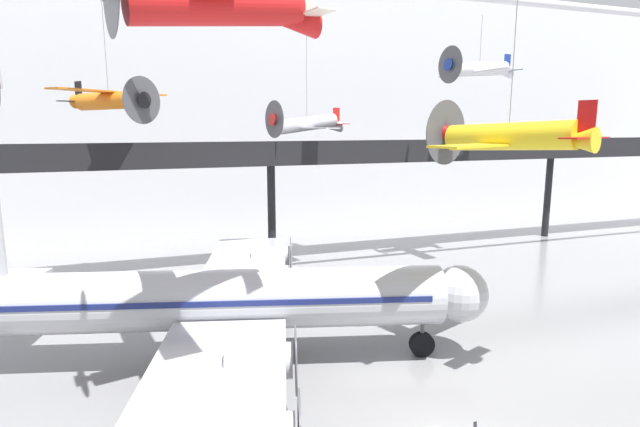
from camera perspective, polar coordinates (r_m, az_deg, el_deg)
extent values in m
cube|color=silver|center=(55.30, -8.78, 11.34)|extent=(140.00, 3.00, 26.35)
cube|color=black|center=(42.30, -5.35, 6.20)|extent=(110.00, 3.20, 0.90)
cube|color=black|center=(40.75, -4.85, 7.47)|extent=(110.00, 0.12, 1.10)
cylinder|color=black|center=(43.80, -5.55, 0.09)|extent=(0.70, 0.70, 8.56)
cylinder|color=black|center=(58.63, 24.57, 1.75)|extent=(0.70, 0.70, 8.56)
cylinder|color=#B7BABF|center=(25.50, -11.71, -9.60)|extent=(22.38, 8.65, 2.97)
sphere|color=#B7BABF|center=(26.76, 15.65, -8.81)|extent=(2.91, 2.91, 2.91)
cube|color=navy|center=(25.40, -11.73, -8.97)|extent=(20.88, 8.30, 0.27)
cube|color=#B7BABF|center=(33.80, -8.43, -5.76)|extent=(8.72, 15.17, 0.28)
cube|color=#B7BABF|center=(17.91, -12.83, -20.96)|extent=(8.72, 15.17, 0.28)
cylinder|color=#B7BABF|center=(30.69, -5.94, -7.25)|extent=(2.88, 2.05, 1.42)
cylinder|color=#4C4C51|center=(30.67, -3.25, -7.22)|extent=(0.76, 2.63, 2.71)
cylinder|color=#B7BABF|center=(35.36, -5.69, -4.91)|extent=(2.88, 2.05, 1.42)
cylinder|color=#4C4C51|center=(35.34, -3.37, -4.88)|extent=(0.76, 2.63, 2.71)
cylinder|color=#B7BABF|center=(20.47, -6.96, -16.42)|extent=(2.88, 2.05, 1.42)
cylinder|color=#4C4C51|center=(20.45, -2.78, -16.39)|extent=(0.76, 2.63, 2.71)
cylinder|color=#4C4C51|center=(26.96, 11.60, -13.25)|extent=(0.20, 0.20, 1.21)
cylinder|color=black|center=(27.20, 11.56, -14.43)|extent=(1.35, 0.70, 1.30)
cylinder|color=#4C4C51|center=(28.40, -10.39, -11.97)|extent=(0.20, 0.20, 1.21)
cylinder|color=black|center=(28.64, -10.35, -13.10)|extent=(1.35, 0.70, 1.30)
cylinder|color=#4C4C51|center=(24.10, -11.65, -16.19)|extent=(0.20, 0.20, 1.21)
cylinder|color=black|center=(24.37, -11.60, -17.47)|extent=(1.35, 0.70, 1.30)
cylinder|color=silver|center=(44.51, 17.77, 15.45)|extent=(5.56, 1.67, 1.48)
cone|color=navy|center=(42.69, 14.86, 16.10)|extent=(1.00, 1.10, 1.01)
cylinder|color=#4C4C51|center=(42.57, 14.64, 16.14)|extent=(0.33, 2.91, 2.92)
cone|color=silver|center=(46.29, 20.26, 14.86)|extent=(1.60, 1.10, 1.05)
cube|color=silver|center=(44.26, 17.42, 15.06)|extent=(2.14, 8.28, 0.10)
cube|color=navy|center=(46.61, 20.62, 15.86)|extent=(0.66, 0.13, 1.35)
cube|color=navy|center=(46.54, 20.57, 15.04)|extent=(0.95, 2.97, 0.06)
cylinder|color=slate|center=(44.82, 17.94, 18.48)|extent=(0.04, 0.04, 3.66)
cylinder|color=red|center=(19.31, -11.53, 22.16)|extent=(6.52, 2.51, 1.89)
cone|color=red|center=(20.45, -2.75, 20.82)|extent=(1.97, 1.43, 1.26)
cube|color=silver|center=(20.68, -1.74, 21.52)|extent=(1.40, 3.48, 0.06)
cylinder|color=yellow|center=(24.72, 20.74, 8.24)|extent=(3.44, 6.16, 1.50)
cone|color=red|center=(26.40, 14.62, 8.91)|extent=(1.43, 1.36, 1.14)
cylinder|color=#4C4C51|center=(26.53, 14.22, 8.95)|extent=(3.06, 1.25, 3.28)
cone|color=yellow|center=(23.44, 27.14, 7.43)|extent=(1.61, 1.95, 1.14)
cube|color=yellow|center=(24.91, 19.94, 7.42)|extent=(9.10, 4.78, 0.10)
cube|color=red|center=(23.29, 28.17, 9.50)|extent=(0.33, 0.71, 1.51)
cube|color=red|center=(23.29, 28.01, 7.65)|extent=(3.32, 1.90, 0.06)
cylinder|color=slate|center=(25.09, 21.47, 19.37)|extent=(0.04, 0.04, 8.45)
cylinder|color=silver|center=(42.60, -1.51, 10.21)|extent=(5.78, 2.62, 1.79)
cone|color=red|center=(41.08, -5.00, 10.64)|extent=(1.17, 1.25, 1.04)
cylinder|color=#4C4C51|center=(40.98, -5.25, 10.67)|extent=(0.84, 2.91, 3.01)
cone|color=silver|center=(44.14, 1.51, 9.80)|extent=(1.80, 1.37, 1.15)
cube|color=silver|center=(42.41, -1.90, 9.74)|extent=(3.55, 8.50, 0.10)
cube|color=red|center=(44.34, 1.88, 11.10)|extent=(0.67, 0.24, 1.39)
cube|color=red|center=(44.34, 1.87, 10.20)|extent=(1.45, 3.08, 0.06)
cylinder|color=slate|center=(42.85, -1.54, 16.29)|extent=(0.04, 0.04, 7.92)
cylinder|color=orange|center=(37.84, -22.98, 11.78)|extent=(4.73, 5.08, 1.26)
cone|color=black|center=(35.53, -19.91, 12.08)|extent=(1.43, 1.42, 1.07)
cylinder|color=#4C4C51|center=(35.37, -19.68, 12.10)|extent=(2.33, 2.10, 3.09)
cone|color=orange|center=(40.07, -25.51, 11.52)|extent=(1.79, 1.83, 1.03)
cube|color=orange|center=(37.59, -22.71, 12.68)|extent=(7.39, 6.84, 0.10)
cube|color=black|center=(40.38, -25.88, 12.44)|extent=(0.51, 0.56, 1.43)
cube|color=black|center=(40.35, -25.80, 11.43)|extent=(2.77, 2.59, 0.06)
cylinder|color=slate|center=(38.19, -23.39, 17.49)|extent=(0.04, 0.04, 6.44)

